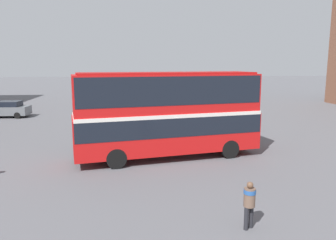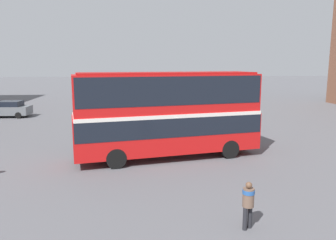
# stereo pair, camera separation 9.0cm
# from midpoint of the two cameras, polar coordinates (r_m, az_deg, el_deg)

# --- Properties ---
(ground_plane) EXTENTS (240.00, 240.00, 0.00)m
(ground_plane) POSITION_cam_midpoint_polar(r_m,az_deg,el_deg) (18.45, -2.58, -6.60)
(ground_plane) COLOR #5B5B60
(double_decker_bus) EXTENTS (10.47, 4.44, 4.75)m
(double_decker_bus) POSITION_cam_midpoint_polar(r_m,az_deg,el_deg) (17.95, 0.15, 1.81)
(double_decker_bus) COLOR red
(double_decker_bus) RESTS_ON ground_plane
(pedestrian_foreground) EXTENTS (0.53, 0.53, 1.56)m
(pedestrian_foreground) POSITION_cam_midpoint_polar(r_m,az_deg,el_deg) (10.89, 14.03, -13.43)
(pedestrian_foreground) COLOR #232328
(pedestrian_foreground) RESTS_ON ground_plane
(parked_car_kerb_near) EXTENTS (4.81, 2.24, 1.52)m
(parked_car_kerb_near) POSITION_cam_midpoint_polar(r_m,az_deg,el_deg) (35.61, -9.62, 2.48)
(parked_car_kerb_near) COLOR silver
(parked_car_kerb_near) RESTS_ON ground_plane
(parked_car_kerb_far) EXTENTS (4.06, 2.13, 1.59)m
(parked_car_kerb_far) POSITION_cam_midpoint_polar(r_m,az_deg,el_deg) (35.84, -25.82, 1.73)
(parked_car_kerb_far) COLOR slate
(parked_car_kerb_far) RESTS_ON ground_plane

